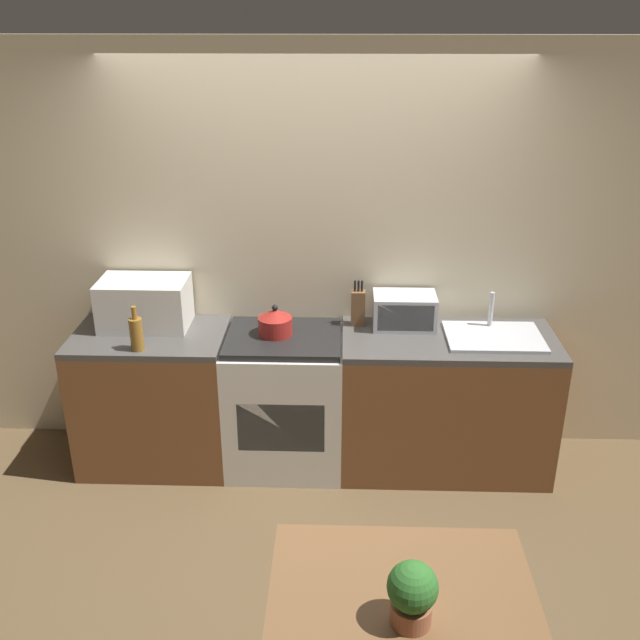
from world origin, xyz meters
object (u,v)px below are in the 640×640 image
Objects in this scene: stove_range at (285,400)px; microwave at (145,303)px; kettle at (275,322)px; dining_table at (402,612)px; bottle at (136,333)px; toaster_oven at (404,311)px.

microwave is at bearing 172.26° from stove_range.
microwave reaches higher than kettle.
microwave is 2.54m from dining_table.
kettle is 2.07m from dining_table.
bottle is (-0.83, -0.22, 0.56)m from stove_range.
microwave is 0.35m from bottle.
dining_table is at bearing -54.42° from microwave.
microwave is at bearing 125.58° from dining_table.
dining_table is at bearing -94.15° from toaster_oven.
dining_table is (1.46, -2.05, -0.39)m from microwave.
toaster_oven is at bearing 85.85° from dining_table.
bottle is 0.27× the size of dining_table.
toaster_oven is at bearing 13.75° from bottle.
microwave reaches higher than dining_table.
microwave reaches higher than toaster_oven.
microwave is (-0.82, 0.10, 0.07)m from kettle.
stove_range is 1.66× the size of microwave.
stove_range is 1.07m from microwave.
bottle reaches higher than dining_table.
kettle is 0.54× the size of toaster_oven.
microwave is at bearing 96.11° from bottle.
toaster_oven is (1.58, 0.39, 0.00)m from bottle.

